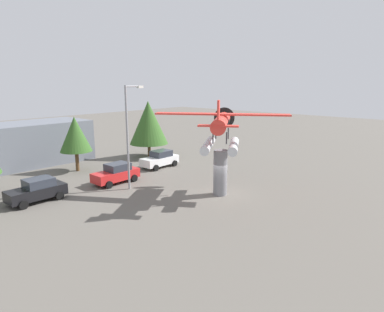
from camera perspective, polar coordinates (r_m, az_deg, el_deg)
The scene contains 10 objects.
ground_plane at distance 27.43m, azimuth 4.72°, elevation -6.48°, with size 140.00×140.00×0.00m, color #605B54.
display_pedestal at distance 26.90m, azimuth 4.79°, elevation -2.81°, with size 1.10×1.10×3.64m, color slate.
floatplane_monument at distance 26.33m, azimuth 4.94°, elevation 4.62°, with size 7.01×9.35×4.00m.
car_near_black at distance 28.11m, azimuth -24.67°, elevation -5.26°, with size 4.20×2.02×1.76m.
car_mid_red at distance 30.93m, azimuth -12.65°, elevation -2.86°, with size 4.20×2.02×1.76m.
car_far_white at distance 35.95m, azimuth -5.42°, elevation -0.49°, with size 4.20×2.02×1.76m.
streetlight_primary at distance 28.21m, azimuth -10.59°, elevation 4.22°, with size 1.84×0.28×8.60m.
storefront_building at distance 41.02m, azimuth -25.90°, elevation 1.89°, with size 12.63×6.11×4.54m, color slate.
tree_east at distance 35.64m, azimuth -19.09°, elevation 3.48°, with size 3.14×3.14×5.52m.
tree_center_back at distance 40.49m, azimuth -7.35°, elevation 5.60°, with size 4.55×4.55×6.68m.
Camera 1 is at (-20.82, -15.52, 8.84)m, focal length 31.64 mm.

